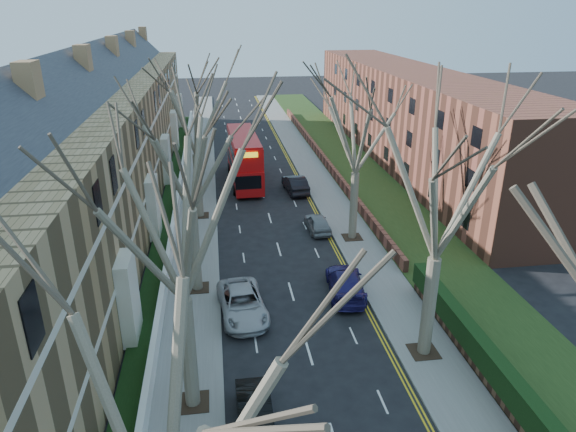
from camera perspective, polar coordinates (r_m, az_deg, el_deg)
name	(u,v)px	position (r m, az deg, el deg)	size (l,w,h in m)	color
pavement_left	(199,177)	(53.67, -9.86, 4.33)	(3.00, 102.00, 0.12)	slate
pavement_right	(314,172)	(54.58, 2.86, 4.94)	(3.00, 102.00, 0.12)	slate
terrace_left	(99,147)	(45.46, -20.23, 7.23)	(9.70, 78.00, 13.60)	#94754B
flats_right	(408,115)	(60.27, 13.17, 10.88)	(13.97, 54.00, 10.00)	brown
wall_hedge_right	(533,420)	(23.81, 25.56, -19.76)	(0.70, 24.00, 1.80)	brown
front_wall_left	(178,199)	(46.01, -12.12, 1.86)	(0.30, 78.00, 1.00)	white
grass_verge_right	(355,169)	(55.56, 7.44, 5.19)	(6.00, 102.00, 0.06)	#213714
tree_left_near	(148,410)	(11.04, -15.31, -20.05)	(9.80, 9.80, 13.73)	#665C49
tree_left_mid	(175,202)	(19.39, -12.40, 1.58)	(10.50, 10.50, 14.71)	#665C49
tree_left_far	(187,144)	(29.04, -11.20, 7.88)	(10.15, 10.15, 14.22)	#665C49
tree_left_dist	(192,101)	(40.72, -10.58, 12.42)	(10.50, 10.50, 14.71)	#665C49
tree_right_mid	(445,172)	(23.37, 17.06, 4.65)	(10.50, 10.50, 14.71)	#665C49
tree_right_far	(358,117)	(36.20, 7.82, 10.89)	(10.15, 10.15, 14.22)	#665C49
double_decker_bus	(244,160)	(50.92, -4.89, 6.27)	(3.12, 11.38, 4.72)	#B40C0D
car_left_mid	(255,415)	(22.67, -3.70, -21.17)	(1.41, 4.03, 1.33)	black
car_left_far	(242,303)	(29.42, -5.09, -9.65)	(2.45, 5.32, 1.48)	#ADAEB2
car_right_near	(346,283)	(31.48, 6.42, -7.39)	(2.09, 5.15, 1.49)	navy
car_right_mid	(318,223)	(39.94, 3.30, -0.77)	(1.56, 3.89, 1.32)	gray
car_right_far	(295,184)	(48.34, 0.81, 3.58)	(1.67, 4.80, 1.58)	black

